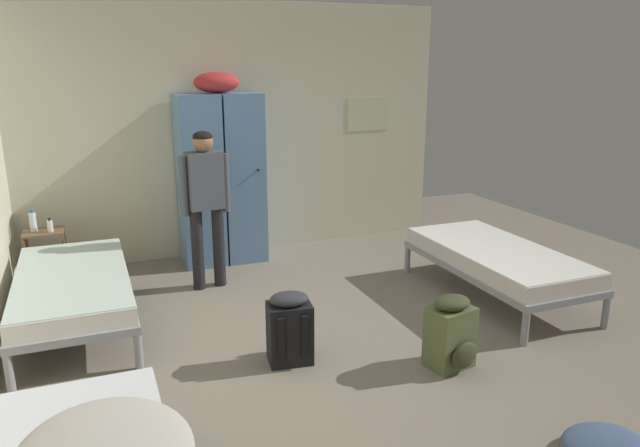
# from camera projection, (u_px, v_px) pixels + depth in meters

# --- Properties ---
(ground_plane) EXTENTS (8.83, 8.83, 0.00)m
(ground_plane) POSITION_uv_depth(u_px,v_px,m) (333.00, 349.00, 4.64)
(ground_plane) COLOR gray
(room_backdrop) EXTENTS (4.92, 5.58, 2.83)m
(room_backdrop) POSITION_uv_depth(u_px,v_px,m) (132.00, 155.00, 4.99)
(room_backdrop) COLOR beige
(room_backdrop) RESTS_ON ground_plane
(locker_bank) EXTENTS (0.90, 0.55, 2.07)m
(locker_bank) POSITION_uv_depth(u_px,v_px,m) (221.00, 175.00, 6.50)
(locker_bank) COLOR #5B84B2
(locker_bank) RESTS_ON ground_plane
(shelf_unit) EXTENTS (0.38, 0.30, 0.57)m
(shelf_unit) POSITION_uv_depth(u_px,v_px,m) (46.00, 253.00, 5.86)
(shelf_unit) COLOR brown
(shelf_unit) RESTS_ON ground_plane
(bed_right) EXTENTS (0.90, 1.90, 0.49)m
(bed_right) POSITION_uv_depth(u_px,v_px,m) (497.00, 259.00, 5.59)
(bed_right) COLOR gray
(bed_right) RESTS_ON ground_plane
(bed_left_rear) EXTENTS (0.90, 1.90, 0.49)m
(bed_left_rear) POSITION_uv_depth(u_px,v_px,m) (73.00, 286.00, 4.91)
(bed_left_rear) COLOR gray
(bed_left_rear) RESTS_ON ground_plane
(person_traveler) EXTENTS (0.49, 0.23, 1.55)m
(person_traveler) POSITION_uv_depth(u_px,v_px,m) (206.00, 195.00, 5.70)
(person_traveler) COLOR black
(person_traveler) RESTS_ON ground_plane
(water_bottle) EXTENTS (0.06, 0.06, 0.22)m
(water_bottle) POSITION_uv_depth(u_px,v_px,m) (33.00, 222.00, 5.77)
(water_bottle) COLOR white
(water_bottle) RESTS_ON shelf_unit
(lotion_bottle) EXTENTS (0.05, 0.05, 0.14)m
(lotion_bottle) POSITION_uv_depth(u_px,v_px,m) (50.00, 226.00, 5.78)
(lotion_bottle) COLOR white
(lotion_bottle) RESTS_ON shelf_unit
(backpack_olive) EXTENTS (0.36, 0.38, 0.55)m
(backpack_olive) POSITION_uv_depth(u_px,v_px,m) (451.00, 334.00, 4.32)
(backpack_olive) COLOR #566038
(backpack_olive) RESTS_ON ground_plane
(backpack_black) EXTENTS (0.35, 0.37, 0.55)m
(backpack_black) POSITION_uv_depth(u_px,v_px,m) (289.00, 329.00, 4.40)
(backpack_black) COLOR black
(backpack_black) RESTS_ON ground_plane
(clothes_pile_denim) EXTENTS (0.51, 0.44, 0.13)m
(clothes_pile_denim) POSITION_uv_depth(u_px,v_px,m) (606.00, 447.00, 3.36)
(clothes_pile_denim) COLOR #42567A
(clothes_pile_denim) RESTS_ON ground_plane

